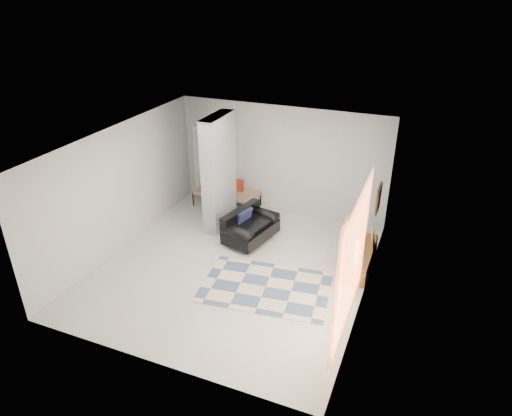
% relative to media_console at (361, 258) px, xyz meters
% --- Properties ---
extents(floor, '(6.00, 6.00, 0.00)m').
position_rel_media_console_xyz_m(floor, '(-2.52, -1.04, -0.21)').
color(floor, beige).
rests_on(floor, ground).
extents(ceiling, '(6.00, 6.00, 0.00)m').
position_rel_media_console_xyz_m(ceiling, '(-2.52, -1.04, 2.59)').
color(ceiling, white).
rests_on(ceiling, wall_back).
extents(wall_back, '(6.00, 0.00, 6.00)m').
position_rel_media_console_xyz_m(wall_back, '(-2.52, 1.96, 1.19)').
color(wall_back, silver).
rests_on(wall_back, ground).
extents(wall_front, '(6.00, 0.00, 6.00)m').
position_rel_media_console_xyz_m(wall_front, '(-2.52, -4.04, 1.19)').
color(wall_front, silver).
rests_on(wall_front, ground).
extents(wall_left, '(0.00, 6.00, 6.00)m').
position_rel_media_console_xyz_m(wall_left, '(-5.27, -1.04, 1.19)').
color(wall_left, silver).
rests_on(wall_left, ground).
extents(wall_right, '(0.00, 6.00, 6.00)m').
position_rel_media_console_xyz_m(wall_right, '(0.23, -1.04, 1.19)').
color(wall_right, silver).
rests_on(wall_right, ground).
extents(partition_column, '(0.35, 1.20, 2.80)m').
position_rel_media_console_xyz_m(partition_column, '(-3.62, 0.56, 1.19)').
color(partition_column, '#9EA1A4').
rests_on(partition_column, floor).
extents(hallway_door, '(0.85, 0.06, 2.04)m').
position_rel_media_console_xyz_m(hallway_door, '(-4.62, 1.92, 0.81)').
color(hallway_door, white).
rests_on(hallway_door, floor).
extents(curtain, '(0.00, 2.55, 2.55)m').
position_rel_media_console_xyz_m(curtain, '(0.15, -2.19, 1.24)').
color(curtain, orange).
rests_on(curtain, wall_right).
extents(wall_art, '(0.04, 0.45, 0.55)m').
position_rel_media_console_xyz_m(wall_art, '(0.20, -0.00, 1.44)').
color(wall_art, '#331A0D').
rests_on(wall_art, wall_right).
extents(media_console, '(0.45, 1.59, 0.80)m').
position_rel_media_console_xyz_m(media_console, '(0.00, 0.00, 0.00)').
color(media_console, brown).
rests_on(media_console, floor).
extents(loveseat, '(1.07, 1.50, 0.76)m').
position_rel_media_console_xyz_m(loveseat, '(-2.65, 0.10, 0.16)').
color(loveseat, silver).
rests_on(loveseat, floor).
extents(daybed, '(1.73, 0.73, 0.77)m').
position_rel_media_console_xyz_m(daybed, '(-3.95, 1.58, 0.21)').
color(daybed, black).
rests_on(daybed, floor).
extents(area_rug, '(2.71, 1.97, 0.01)m').
position_rel_media_console_xyz_m(area_rug, '(-1.62, -1.48, -0.20)').
color(area_rug, beige).
rests_on(area_rug, floor).
extents(cylinder_lamp, '(0.10, 0.10, 0.57)m').
position_rel_media_console_xyz_m(cylinder_lamp, '(-0.02, -0.61, 0.48)').
color(cylinder_lamp, silver).
rests_on(cylinder_lamp, media_console).
extents(bronze_figurine, '(0.14, 0.14, 0.24)m').
position_rel_media_console_xyz_m(bronze_figurine, '(-0.05, 0.51, 0.31)').
color(bronze_figurine, '#341F17').
rests_on(bronze_figurine, media_console).
extents(vase, '(0.18, 0.18, 0.18)m').
position_rel_media_console_xyz_m(vase, '(-0.05, -0.15, 0.29)').
color(vase, white).
rests_on(vase, media_console).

